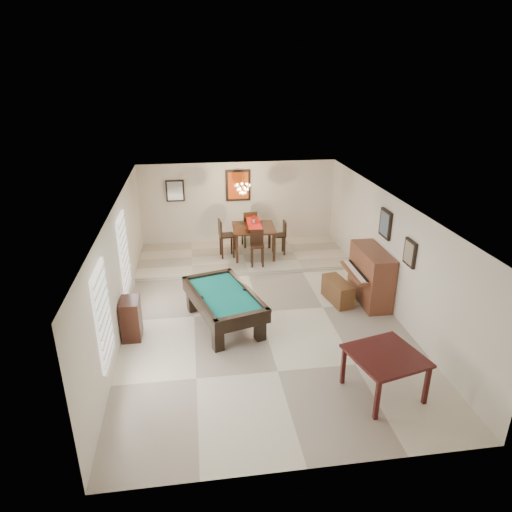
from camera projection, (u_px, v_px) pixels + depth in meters
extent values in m
cube|color=beige|center=(260.00, 312.00, 10.51)|extent=(6.00, 9.00, 0.02)
cube|color=silver|center=(238.00, 204.00, 14.13)|extent=(6.00, 0.04, 2.60)
cube|color=silver|center=(312.00, 394.00, 5.89)|extent=(6.00, 0.04, 2.60)
cube|color=silver|center=(119.00, 268.00, 9.62)|extent=(0.04, 9.00, 2.60)
cube|color=silver|center=(390.00, 253.00, 10.40)|extent=(0.04, 9.00, 2.60)
cube|color=white|center=(260.00, 203.00, 9.51)|extent=(6.00, 9.00, 0.04)
cube|color=beige|center=(243.00, 256.00, 13.46)|extent=(6.00, 2.50, 0.12)
cube|color=white|center=(103.00, 315.00, 7.57)|extent=(0.06, 1.00, 1.70)
cube|color=white|center=(124.00, 253.00, 10.13)|extent=(0.06, 1.00, 1.70)
cube|color=brown|center=(338.00, 291.00, 10.89)|extent=(0.55, 1.03, 0.54)
cube|color=black|center=(131.00, 319.00, 9.38)|extent=(0.38, 0.57, 0.86)
cube|color=#D84C14|center=(238.00, 185.00, 13.86)|extent=(0.75, 0.06, 0.95)
cube|color=white|center=(175.00, 191.00, 13.65)|extent=(0.55, 0.06, 0.65)
cube|color=slate|center=(386.00, 224.00, 10.44)|extent=(0.06, 0.55, 0.65)
cube|color=gray|center=(410.00, 253.00, 9.33)|extent=(0.06, 0.45, 0.55)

